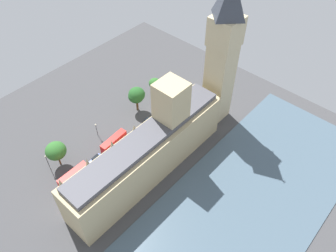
# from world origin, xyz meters

# --- Properties ---
(ground_plane) EXTENTS (135.23, 135.23, 0.00)m
(ground_plane) POSITION_xyz_m (0.00, 0.00, 0.00)
(ground_plane) COLOR #424244
(river_thames) EXTENTS (40.90, 121.71, 0.25)m
(river_thames) POSITION_xyz_m (-32.17, 0.00, 0.12)
(river_thames) COLOR #475B6B
(river_thames) RESTS_ON ground
(parliament_building) EXTENTS (11.58, 59.03, 30.04)m
(parliament_building) POSITION_xyz_m (-1.99, -1.65, 9.53)
(parliament_building) COLOR tan
(parliament_building) RESTS_ON ground
(clock_tower) EXTENTS (9.07, 9.07, 54.55)m
(clock_tower) POSITION_xyz_m (-1.85, -36.06, 28.22)
(clock_tower) COLOR #CCBA8E
(clock_tower) RESTS_ON ground
(car_yellow_cab_near_tower) EXTENTS (2.12, 4.63, 1.74)m
(car_yellow_cab_near_tower) POSITION_xyz_m (11.76, -22.85, 0.89)
(car_yellow_cab_near_tower) COLOR gold
(car_yellow_cab_near_tower) RESTS_ON ground
(car_black_midblock) EXTENTS (2.00, 4.29, 1.74)m
(car_black_midblock) POSITION_xyz_m (13.91, -15.93, 0.89)
(car_black_midblock) COLOR black
(car_black_midblock) RESTS_ON ground
(car_silver_kerbside) EXTENTS (2.18, 4.65, 1.74)m
(car_silver_kerbside) POSITION_xyz_m (13.13, -8.92, 0.89)
(car_silver_kerbside) COLOR #B7B7BC
(car_silver_kerbside) RESTS_ON ground
(double_decker_bus_by_river_gate) EXTENTS (3.34, 10.66, 4.75)m
(double_decker_bus_by_river_gate) POSITION_xyz_m (13.99, 0.77, 2.63)
(double_decker_bus_by_river_gate) COLOR red
(double_decker_bus_by_river_gate) RESTS_ON ground
(car_blue_leading) EXTENTS (2.14, 4.90, 1.74)m
(car_blue_leading) POSITION_xyz_m (14.32, 8.91, 0.89)
(car_blue_leading) COLOR navy
(car_blue_leading) RESTS_ON ground
(double_decker_bus_trailing) EXTENTS (2.78, 10.54, 4.75)m
(double_decker_bus_trailing) POSITION_xyz_m (12.72, 18.70, 2.63)
(double_decker_bus_trailing) COLOR red
(double_decker_bus_trailing) RESTS_ON ground
(pedestrian_far_end) EXTENTS (0.69, 0.68, 1.67)m
(pedestrian_far_end) POSITION_xyz_m (7.45, -16.33, 0.75)
(pedestrian_far_end) COLOR maroon
(pedestrian_far_end) RESTS_ON ground
(pedestrian_corner) EXTENTS (0.62, 0.64, 1.52)m
(pedestrian_corner) POSITION_xyz_m (7.66, -13.51, 0.69)
(pedestrian_corner) COLOR black
(pedestrian_corner) RESTS_ON ground
(pedestrian_opposite_hall) EXTENTS (0.56, 0.46, 1.49)m
(pedestrian_opposite_hall) POSITION_xyz_m (7.29, -13.95, 0.67)
(pedestrian_opposite_hall) COLOR maroon
(pedestrian_opposite_hall) RESTS_ON ground
(plane_tree_under_trees) EXTENTS (6.72, 6.72, 9.63)m
(plane_tree_under_trees) POSITION_xyz_m (22.10, 17.72, 6.75)
(plane_tree_under_trees) COLOR brown
(plane_tree_under_trees) RESTS_ON ground
(plane_tree_slot_10) EXTENTS (4.71, 4.71, 7.64)m
(plane_tree_slot_10) POSITION_xyz_m (23.11, -29.31, 5.58)
(plane_tree_slot_10) COLOR brown
(plane_tree_slot_10) RESTS_ON ground
(plane_tree_slot_11) EXTENTS (5.99, 5.99, 9.52)m
(plane_tree_slot_11) POSITION_xyz_m (21.91, -17.97, 6.93)
(plane_tree_slot_11) COLOR brown
(plane_tree_slot_11) RESTS_ON ground
(plane_tree_slot_12) EXTENTS (6.25, 6.25, 10.17)m
(plane_tree_slot_12) POSITION_xyz_m (21.92, -18.37, 7.48)
(plane_tree_slot_12) COLOR brown
(plane_tree_slot_12) RESTS_ON ground
(street_lamp_slot_13) EXTENTS (0.56, 0.56, 5.78)m
(street_lamp_slot_13) POSITION_xyz_m (22.82, 1.05, 4.08)
(street_lamp_slot_13) COLOR black
(street_lamp_slot_13) RESTS_ON ground
(street_lamp_slot_14) EXTENTS (0.56, 0.56, 7.01)m
(street_lamp_slot_14) POSITION_xyz_m (22.68, 21.26, 4.83)
(street_lamp_slot_14) COLOR black
(street_lamp_slot_14) RESTS_ON ground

